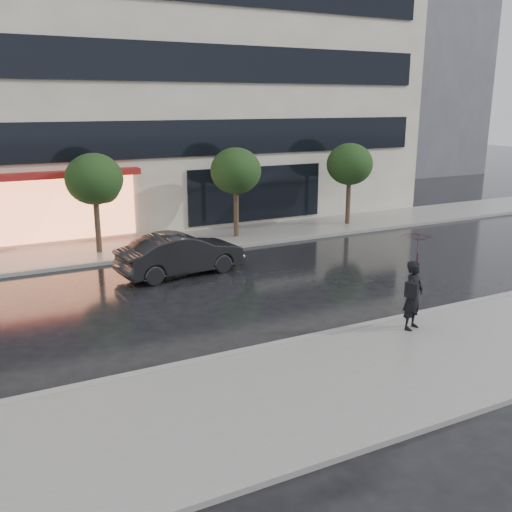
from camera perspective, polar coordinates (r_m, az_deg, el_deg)
ground at (r=15.49m, az=3.88°, el=-7.05°), size 120.00×120.00×0.00m
sidewalk_near at (r=13.04m, az=11.40°, el=-11.48°), size 60.00×4.50×0.12m
sidewalk_far at (r=24.40m, az=-8.61°, el=1.24°), size 60.00×3.50×0.12m
curb_near at (r=14.68m, az=5.91°, el=-8.09°), size 60.00×0.25×0.14m
curb_far at (r=22.79m, az=-7.19°, el=0.34°), size 60.00×0.25×0.14m
office_building at (r=31.29m, az=-14.19°, el=20.48°), size 30.00×12.76×18.00m
bg_building_right at (r=52.39m, az=13.09°, el=17.09°), size 12.00×12.00×16.00m
tree_mid_west at (r=22.92m, az=-15.73°, el=7.25°), size 2.20×2.20×3.99m
tree_mid_east at (r=24.81m, az=-1.94°, el=8.35°), size 2.20×2.20×3.99m
tree_far_east at (r=27.90m, az=9.41°, el=8.91°), size 2.20×2.20×3.99m
parked_car at (r=20.02m, az=-7.49°, el=0.21°), size 4.60×2.08×1.46m
pedestrian_with_umbrella at (r=15.06m, az=15.74°, el=-1.00°), size 1.33×1.34×2.57m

